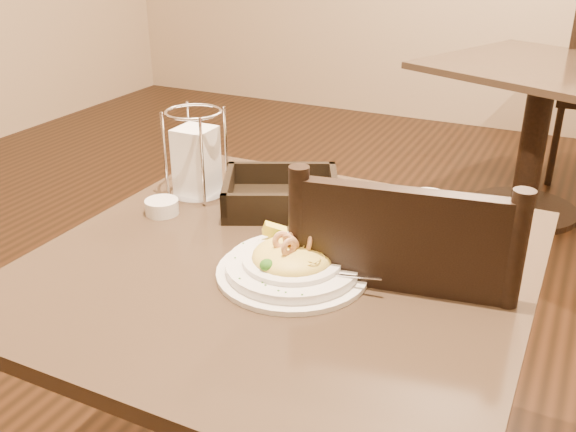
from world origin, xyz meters
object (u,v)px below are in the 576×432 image
at_px(pasta_bowl, 292,262).
at_px(napkin_caddy, 196,159).
at_px(butter_ramekin, 162,207).
at_px(bread_basket, 281,197).
at_px(dining_chair_near, 399,351).
at_px(side_plate, 432,222).
at_px(drink_glass, 426,226).
at_px(background_table, 538,114).
at_px(main_table, 284,357).

height_order(pasta_bowl, napkin_caddy, napkin_caddy).
bearing_deg(butter_ramekin, bread_basket, 34.44).
relative_size(dining_chair_near, bread_basket, 2.98).
distance_m(napkin_caddy, side_plate, 0.54).
bearing_deg(side_plate, drink_glass, -82.24).
relative_size(background_table, butter_ramekin, 16.29).
relative_size(main_table, background_table, 0.76).
bearing_deg(side_plate, background_table, 88.92).
distance_m(side_plate, butter_ramekin, 0.58).
bearing_deg(dining_chair_near, main_table, 21.22).
relative_size(napkin_caddy, butter_ramekin, 2.80).
bearing_deg(dining_chair_near, drink_glass, -178.27).
relative_size(bread_basket, napkin_caddy, 1.54).
distance_m(drink_glass, butter_ramekin, 0.57).
bearing_deg(bread_basket, main_table, -62.47).
bearing_deg(background_table, main_table, -96.69).
xyz_separation_m(napkin_caddy, butter_ramekin, (-0.01, -0.12, -0.07)).
distance_m(dining_chair_near, drink_glass, 0.29).
height_order(napkin_caddy, butter_ramekin, napkin_caddy).
xyz_separation_m(pasta_bowl, napkin_caddy, (-0.36, 0.24, 0.06)).
height_order(dining_chair_near, drink_glass, dining_chair_near).
xyz_separation_m(drink_glass, side_plate, (-0.02, 0.14, -0.06)).
xyz_separation_m(pasta_bowl, drink_glass, (0.19, 0.17, 0.04)).
relative_size(main_table, bread_basket, 2.89).
bearing_deg(background_table, pasta_bowl, -95.46).
bearing_deg(side_plate, bread_basket, -170.40).
relative_size(bread_basket, side_plate, 1.72).
height_order(drink_glass, side_plate, drink_glass).
bearing_deg(background_table, drink_glass, -90.45).
bearing_deg(bread_basket, pasta_bowl, -59.60).
height_order(main_table, side_plate, side_plate).
distance_m(bread_basket, side_plate, 0.33).
relative_size(dining_chair_near, pasta_bowl, 3.06).
xyz_separation_m(dining_chair_near, drink_glass, (0.03, 0.01, 0.29)).
relative_size(side_plate, butter_ramekin, 2.51).
bearing_deg(background_table, bread_basket, -100.72).
distance_m(pasta_bowl, side_plate, 0.36).
relative_size(main_table, side_plate, 4.96).
distance_m(main_table, pasta_bowl, 0.26).
relative_size(bread_basket, butter_ramekin, 4.31).
bearing_deg(napkin_caddy, background_table, 73.71).
distance_m(background_table, butter_ramekin, 2.15).
distance_m(dining_chair_near, napkin_caddy, 0.61).
height_order(background_table, dining_chair_near, dining_chair_near).
distance_m(bread_basket, napkin_caddy, 0.21).
bearing_deg(butter_ramekin, main_table, -11.56).
bearing_deg(side_plate, dining_chair_near, -93.51).
bearing_deg(pasta_bowl, napkin_caddy, 146.30).
bearing_deg(dining_chair_near, butter_ramekin, -3.51).
bearing_deg(pasta_bowl, drink_glass, 42.13).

